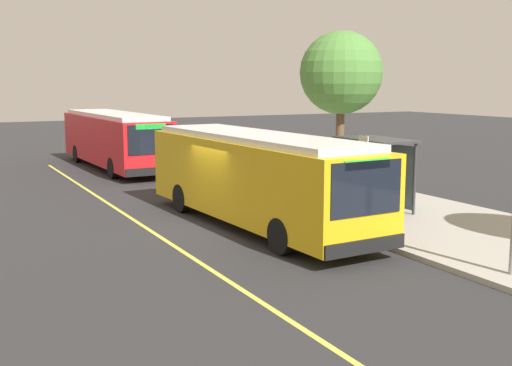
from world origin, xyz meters
The scene contains 10 objects.
ground_plane centered at (0.00, 0.00, 0.00)m, with size 120.00×120.00×0.00m, color #2B2B2D.
sidewalk_curb centered at (0.00, 6.00, 0.07)m, with size 44.00×6.40×0.15m, color #A8A399.
lane_stripe_center centered at (0.00, -2.20, 0.00)m, with size 36.00×0.14×0.01m, color #E0D64C.
transit_bus_main centered at (0.68, 1.01, 1.62)m, with size 10.80×3.10×2.95m.
transit_bus_second centered at (-15.03, 0.72, 1.62)m, with size 11.65×2.87×2.95m.
bus_shelter centered at (0.67, 5.70, 1.92)m, with size 2.90×1.60×2.48m.
waiting_bench centered at (0.82, 5.57, 0.63)m, with size 1.60×0.48×0.95m.
route_sign_post centered at (2.70, 3.64, 1.96)m, with size 0.44×0.08×2.80m.
pedestrian_commuter centered at (2.85, 3.62, 1.12)m, with size 0.24×0.40×1.69m.
street_tree_upstreet centered at (-4.34, 7.71, 4.91)m, with size 3.53×3.53×6.55m.
Camera 1 is at (18.18, -8.15, 4.52)m, focal length 44.50 mm.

